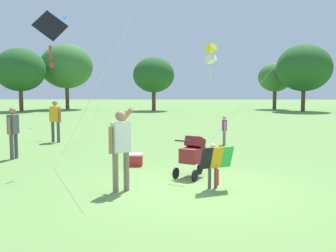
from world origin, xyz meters
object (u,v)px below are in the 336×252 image
at_px(kite_orange_delta, 211,54).
at_px(cooler_box, 135,160).
at_px(child_with_butterfly_kite, 214,161).
at_px(person_red_shirt, 13,129).
at_px(kite_adult_black, 52,31).
at_px(person_adult_flyer, 120,143).
at_px(stroller, 193,153).
at_px(person_couple_left, 55,118).
at_px(person_kid_running, 224,128).

distance_m(kite_orange_delta, cooler_box, 6.36).
distance_m(child_with_butterfly_kite, person_red_shirt, 6.83).
bearing_deg(kite_orange_delta, kite_adult_black, -131.05).
distance_m(person_adult_flyer, stroller, 2.16).
relative_size(kite_orange_delta, person_red_shirt, 2.45).
distance_m(kite_adult_black, person_couple_left, 6.18).
xyz_separation_m(child_with_butterfly_kite, person_kid_running, (1.10, 6.50, 0.05)).
xyz_separation_m(person_adult_flyer, person_kid_running, (3.11, 6.74, -0.38)).
height_order(person_adult_flyer, kite_orange_delta, kite_orange_delta).
bearing_deg(child_with_butterfly_kite, person_adult_flyer, -173.26).
distance_m(child_with_butterfly_kite, cooler_box, 3.23).
xyz_separation_m(child_with_butterfly_kite, cooler_box, (-1.98, 2.52, -0.44)).
distance_m(child_with_butterfly_kite, kite_orange_delta, 7.84).
height_order(child_with_butterfly_kite, person_red_shirt, person_red_shirt).
relative_size(person_adult_flyer, person_kid_running, 1.60).
bearing_deg(kite_adult_black, person_couple_left, 106.42).
xyz_separation_m(person_red_shirt, cooler_box, (3.85, -1.01, -0.77)).
bearing_deg(person_red_shirt, cooler_box, -14.73).
relative_size(kite_adult_black, person_couple_left, 2.52).
bearing_deg(stroller, person_red_shirt, 156.14).
bearing_deg(person_adult_flyer, kite_adult_black, 133.76).
distance_m(kite_orange_delta, person_kid_running, 2.99).
bearing_deg(stroller, cooler_box, 138.69).
bearing_deg(person_couple_left, child_with_butterfly_kite, -52.12).
xyz_separation_m(person_kid_running, cooler_box, (-3.08, -3.99, -0.49)).
xyz_separation_m(stroller, kite_adult_black, (-3.65, 0.76, 3.07)).
xyz_separation_m(person_couple_left, person_kid_running, (6.72, -0.73, -0.32)).
distance_m(kite_orange_delta, person_red_shirt, 7.89).
xyz_separation_m(child_with_butterfly_kite, kite_orange_delta, (0.63, 7.26, 2.90)).
distance_m(person_couple_left, person_kid_running, 6.77).
xyz_separation_m(person_adult_flyer, kite_adult_black, (-2.04, 2.13, 2.63)).
xyz_separation_m(person_adult_flyer, person_couple_left, (-3.61, 7.47, -0.05)).
xyz_separation_m(stroller, person_couple_left, (-5.23, 6.11, 0.39)).
distance_m(child_with_butterfly_kite, person_couple_left, 9.17).
distance_m(stroller, kite_orange_delta, 6.87).
relative_size(stroller, person_red_shirt, 0.67).
xyz_separation_m(person_red_shirt, person_couple_left, (0.21, 3.70, 0.05)).
bearing_deg(cooler_box, kite_adult_black, -163.04).
xyz_separation_m(kite_orange_delta, person_couple_left, (-6.25, -0.03, -2.53)).
relative_size(person_red_shirt, person_couple_left, 0.95).
height_order(stroller, kite_orange_delta, kite_orange_delta).
bearing_deg(person_kid_running, kite_adult_black, -138.10).
distance_m(person_red_shirt, person_couple_left, 3.71).
xyz_separation_m(child_with_butterfly_kite, person_couple_left, (-5.62, 7.23, 0.38)).
relative_size(child_with_butterfly_kite, person_kid_running, 0.89).
distance_m(child_with_butterfly_kite, person_adult_flyer, 2.07).
distance_m(stroller, person_red_shirt, 5.96).
bearing_deg(kite_adult_black, person_red_shirt, 137.35).
height_order(child_with_butterfly_kite, kite_orange_delta, kite_orange_delta).
height_order(person_adult_flyer, person_couple_left, person_adult_flyer).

